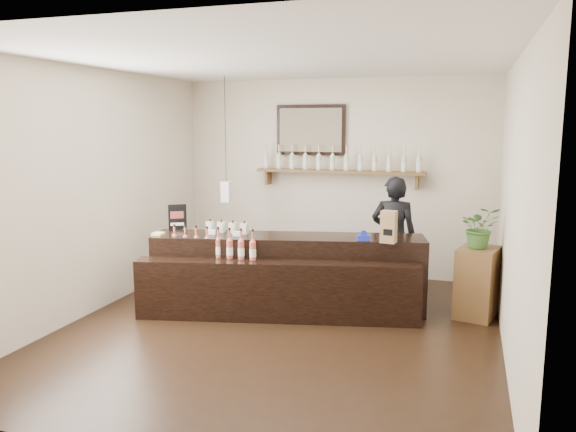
# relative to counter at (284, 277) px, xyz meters

# --- Properties ---
(ground) EXTENTS (5.00, 5.00, 0.00)m
(ground) POSITION_rel_counter_xyz_m (0.13, -0.58, -0.42)
(ground) COLOR black
(ground) RESTS_ON ground
(room_shell) EXTENTS (5.00, 5.00, 5.00)m
(room_shell) POSITION_rel_counter_xyz_m (0.13, -0.58, 1.29)
(room_shell) COLOR beige
(room_shell) RESTS_ON ground
(back_wall_decor) EXTENTS (2.66, 0.96, 1.69)m
(back_wall_decor) POSITION_rel_counter_xyz_m (-0.02, 1.79, 1.34)
(back_wall_decor) COLOR brown
(back_wall_decor) RESTS_ON ground
(counter) EXTENTS (3.20, 1.53, 1.03)m
(counter) POSITION_rel_counter_xyz_m (0.00, 0.00, 0.00)
(counter) COLOR black
(counter) RESTS_ON ground
(promo_sign) EXTENTS (0.20, 0.14, 0.31)m
(promo_sign) POSITION_rel_counter_xyz_m (-1.41, 0.08, 0.62)
(promo_sign) COLOR black
(promo_sign) RESTS_ON counter
(paper_bag) EXTENTS (0.18, 0.14, 0.35)m
(paper_bag) POSITION_rel_counter_xyz_m (1.18, 0.08, 0.64)
(paper_bag) COLOR olive
(paper_bag) RESTS_ON counter
(tape_dispenser) EXTENTS (0.15, 0.10, 0.12)m
(tape_dispenser) POSITION_rel_counter_xyz_m (0.90, 0.10, 0.51)
(tape_dispenser) COLOR #1B2AC2
(tape_dispenser) RESTS_ON counter
(side_cabinet) EXTENTS (0.52, 0.63, 0.79)m
(side_cabinet) POSITION_rel_counter_xyz_m (2.13, 0.52, -0.02)
(side_cabinet) COLOR brown
(side_cabinet) RESTS_ON ground
(potted_plant) EXTENTS (0.48, 0.44, 0.47)m
(potted_plant) POSITION_rel_counter_xyz_m (2.13, 0.52, 0.62)
(potted_plant) COLOR #3A692A
(potted_plant) RESTS_ON side_cabinet
(shopkeeper) EXTENTS (0.64, 0.43, 1.74)m
(shopkeeper) POSITION_rel_counter_xyz_m (1.12, 0.97, 0.45)
(shopkeeper) COLOR black
(shopkeeper) RESTS_ON ground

